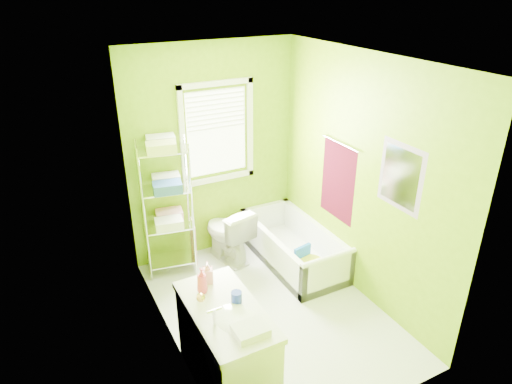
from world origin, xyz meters
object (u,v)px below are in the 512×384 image
toilet (228,233)px  wire_shelf_unit (168,194)px  vanity (227,344)px  bathtub (294,251)px

toilet → wire_shelf_unit: wire_shelf_unit is taller
vanity → wire_shelf_unit: bearing=86.1°
bathtub → wire_shelf_unit: bearing=158.5°
vanity → wire_shelf_unit: wire_shelf_unit is taller
toilet → wire_shelf_unit: 0.94m
toilet → vanity: 1.93m
toilet → vanity: bearing=54.3°
toilet → wire_shelf_unit: size_ratio=0.44×
bathtub → vanity: (-1.49, -1.31, 0.27)m
wire_shelf_unit → vanity: bearing=-93.9°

